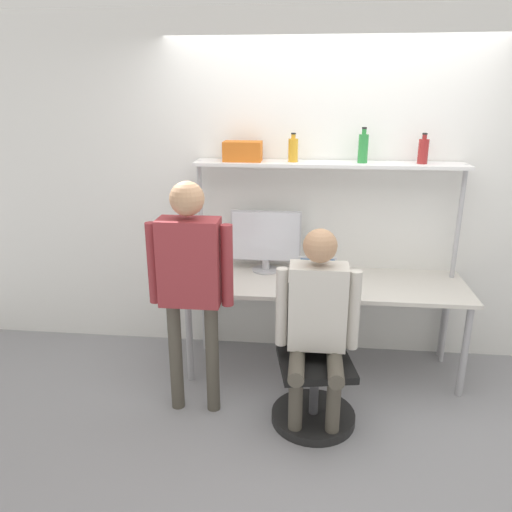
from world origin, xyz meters
TOP-DOWN VIEW (x-y plane):
  - ground_plane at (0.00, 0.00)m, footprint 12.00×12.00m
  - wall_back at (0.00, 0.74)m, footprint 8.00×0.06m
  - desk at (0.00, 0.37)m, footprint 2.11×0.69m
  - shelf_unit at (0.00, 0.56)m, footprint 2.01×0.28m
  - monitor at (-0.47, 0.56)m, footprint 0.55×0.21m
  - laptop at (-0.06, 0.23)m, footprint 0.28×0.22m
  - cell_phone at (0.18, 0.20)m, footprint 0.07×0.15m
  - office_chair at (-0.07, -0.29)m, footprint 0.56×0.56m
  - person_seated at (-0.06, -0.34)m, footprint 0.53×0.46m
  - person_standing at (-0.88, -0.27)m, footprint 0.56×0.22m
  - bottle_red at (0.67, 0.56)m, footprint 0.07×0.07m
  - bottle_amber at (-0.27, 0.56)m, footprint 0.07×0.07m
  - bottle_green at (0.24, 0.56)m, footprint 0.07×0.07m
  - storage_box at (-0.65, 0.56)m, footprint 0.28×0.17m

SIDE VIEW (x-z plane):
  - ground_plane at x=0.00m, z-range 0.00..0.00m
  - office_chair at x=-0.07m, z-range -0.18..0.73m
  - desk at x=0.00m, z-range 0.30..1.04m
  - cell_phone at x=0.18m, z-range 0.74..0.75m
  - person_seated at x=-0.06m, z-range 0.11..1.44m
  - laptop at x=-0.06m, z-range 0.69..0.91m
  - monitor at x=-0.47m, z-range 0.75..1.24m
  - person_standing at x=-0.88m, z-range 0.22..1.81m
  - wall_back at x=0.00m, z-range 0.00..2.70m
  - shelf_unit at x=0.00m, z-range 0.61..2.22m
  - storage_box at x=-0.65m, z-range 1.61..1.75m
  - bottle_amber at x=-0.27m, z-range 1.59..1.80m
  - bottle_red at x=0.67m, z-range 1.59..1.81m
  - bottle_green at x=0.24m, z-range 1.59..1.84m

